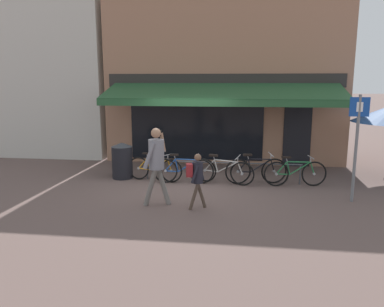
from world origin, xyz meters
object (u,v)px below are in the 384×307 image
object	(u,v)px
bicycle_green	(295,173)
pedestrian_adult	(156,158)
bicycle_orange	(155,168)
bicycle_blue	(183,170)
bicycle_silver	(223,171)
bicycle_black	(256,170)
pedestrian_child	(196,174)
parking_sign	(357,138)
litter_bin	(122,160)

from	to	relation	value
bicycle_green	pedestrian_adult	size ratio (longest dim) A/B	0.94
bicycle_orange	pedestrian_adult	distance (m)	2.29
bicycle_green	bicycle_blue	bearing A→B (deg)	173.58
bicycle_silver	bicycle_black	size ratio (longest dim) A/B	1.01
bicycle_green	bicycle_silver	bearing A→B (deg)	172.47
bicycle_orange	bicycle_blue	size ratio (longest dim) A/B	0.98
bicycle_green	pedestrian_child	xyz separation A→B (m)	(-2.46, -2.16, 0.42)
pedestrian_child	parking_sign	xyz separation A→B (m)	(3.63, 0.97, 0.75)
bicycle_orange	bicycle_blue	xyz separation A→B (m)	(0.86, -0.16, 0.01)
bicycle_blue	litter_bin	world-z (taller)	litter_bin
pedestrian_adult	pedestrian_child	distance (m)	1.00
parking_sign	litter_bin	bearing A→B (deg)	166.71
bicycle_black	pedestrian_adult	world-z (taller)	pedestrian_adult
bicycle_blue	bicycle_orange	bearing A→B (deg)	166.98
pedestrian_child	parking_sign	size ratio (longest dim) A/B	0.50
pedestrian_child	litter_bin	xyz separation A→B (m)	(-2.48, 2.41, -0.26)
bicycle_blue	bicycle_silver	distance (m)	1.11
bicycle_green	pedestrian_adult	distance (m)	4.01
bicycle_green	bicycle_black	bearing A→B (deg)	167.25
bicycle_blue	pedestrian_adult	xyz separation A→B (m)	(-0.32, -1.94, 0.74)
bicycle_orange	pedestrian_adult	world-z (taller)	pedestrian_adult
bicycle_orange	pedestrian_child	bearing A→B (deg)	-45.01
bicycle_black	pedestrian_child	xyz separation A→B (m)	(-1.41, -2.25, 0.41)
bicycle_blue	bicycle_black	distance (m)	2.03
bicycle_silver	pedestrian_adult	xyz separation A→B (m)	(-1.43, -2.00, 0.74)
bicycle_blue	pedestrian_child	world-z (taller)	pedestrian_child
bicycle_black	parking_sign	world-z (taller)	parking_sign
bicycle_orange	pedestrian_adult	size ratio (longest dim) A/B	0.92
parking_sign	bicycle_black	bearing A→B (deg)	150.00
bicycle_blue	bicycle_green	distance (m)	3.07
bicycle_blue	bicycle_silver	bearing A→B (deg)	0.87
pedestrian_child	parking_sign	world-z (taller)	parking_sign
bicycle_blue	bicycle_green	bearing A→B (deg)	-1.10
bicycle_blue	bicycle_black	bearing A→B (deg)	2.19
bicycle_blue	pedestrian_child	distance (m)	2.21
bicycle_black	bicycle_green	distance (m)	1.05
bicycle_orange	litter_bin	world-z (taller)	litter_bin
parking_sign	bicycle_orange	bearing A→B (deg)	166.04
bicycle_silver	parking_sign	bearing A→B (deg)	-4.58
parking_sign	bicycle_green	bearing A→B (deg)	134.44
pedestrian_adult	parking_sign	distance (m)	4.65
pedestrian_child	bicycle_blue	bearing A→B (deg)	94.81
pedestrian_child	litter_bin	bearing A→B (deg)	124.23
bicycle_blue	parking_sign	xyz separation A→B (m)	(4.24, -1.11, 1.17)
bicycle_silver	litter_bin	distance (m)	3.00
pedestrian_adult	litter_bin	distance (m)	2.81
bicycle_black	pedestrian_child	bearing A→B (deg)	-133.52
bicycle_orange	pedestrian_child	world-z (taller)	pedestrian_child
bicycle_orange	bicycle_black	xyz separation A→B (m)	(2.88, 0.01, 0.03)
bicycle_green	parking_sign	xyz separation A→B (m)	(1.17, -1.20, 1.17)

